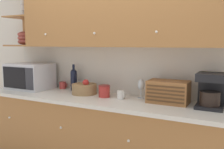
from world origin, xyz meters
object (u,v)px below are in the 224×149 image
Objects in this scene: coffee_maker at (211,90)px; bread_box at (168,92)px; wine_glass at (141,85)px; storage_canister at (104,91)px; mug at (63,85)px; fruit_basket at (84,89)px; mug_blue_second at (121,95)px; microwave at (30,76)px; wine_bottle at (74,79)px.

bread_box is at bearing -179.95° from coffee_maker.
bread_box is (0.32, -0.08, -0.03)m from wine_glass.
wine_glass reaches higher than storage_canister.
wine_glass is (1.12, -0.06, 0.09)m from mug.
bread_box reaches higher than fruit_basket.
storage_canister is 0.41m from wine_glass.
mug_blue_second is (0.95, -0.20, -0.00)m from mug.
mug is 1.85m from coffee_maker.
storage_canister reaches higher than mug.
fruit_basket is at bearing 2.44° from microwave.
microwave is at bearing -179.99° from mug_blue_second.
wine_bottle is 2.51× the size of storage_canister.
coffee_maker is (1.64, -0.11, 0.01)m from wine_bottle.
microwave reaches higher than storage_canister.
mug is 0.33× the size of fruit_basket.
coffee_maker is at bearing -3.88° from wine_bottle.
microwave is 4.16× the size of storage_canister.
mug is at bearing 27.61° from microwave.
microwave reaches higher than wine_glass.
microwave reaches higher than bread_box.
wine_glass is (0.18, 0.14, 0.10)m from mug_blue_second.
mug is 0.97m from mug_blue_second.
coffee_maker is at bearing 1.03° from fruit_basket.
storage_canister is 1.45× the size of mug_blue_second.
microwave is 2.23m from coffee_maker.
mug_blue_second is 0.51m from bread_box.
microwave is 2.65× the size of wine_glass.
mug_blue_second is (0.49, -0.04, -0.02)m from fruit_basket.
wine_bottle reaches higher than bread_box.
coffee_maker is (0.89, 0.06, 0.12)m from mug_blue_second.
microwave is 1.38× the size of bread_box.
wine_glass reaches higher than mug.
wine_glass is 0.33m from bread_box.
fruit_basket reaches higher than mug.
wine_bottle is 1.60× the size of wine_glass.
fruit_basket is 1.41× the size of wine_glass.
bread_box is at bearing -5.52° from mug.
fruit_basket is at bearing -19.98° from mug.
fruit_basket is 2.21× the size of storage_canister.
wine_glass is at bearing 19.55° from storage_canister.
wine_bottle reaches higher than mug.
mug_blue_second is at bearing -142.21° from wine_glass.
coffee_maker is at bearing -6.16° from wine_glass.
microwave reaches higher than mug.
wine_bottle is 1.64m from coffee_maker.
wine_bottle is 0.92m from wine_glass.
wine_bottle is (0.20, -0.03, 0.10)m from mug.
bread_box is at bearing 4.73° from storage_canister.
storage_canister is at bearing -17.48° from wine_bottle.
wine_glass is at bearing 166.41° from bread_box.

